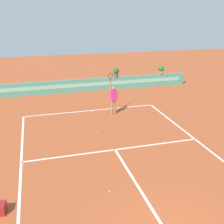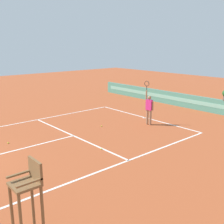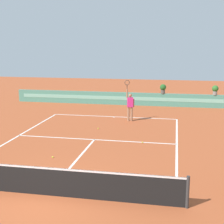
{
  "view_description": "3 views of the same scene",
  "coord_description": "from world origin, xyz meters",
  "views": [
    {
      "loc": [
        -3.21,
        -4.47,
        5.99
      ],
      "look_at": [
        0.48,
        8.64,
        1.0
      ],
      "focal_mm": 44.62,
      "sensor_mm": 36.0,
      "label": 1
    },
    {
      "loc": [
        11.55,
        -0.93,
        4.65
      ],
      "look_at": [
        0.48,
        8.64,
        1.0
      ],
      "focal_mm": 43.98,
      "sensor_mm": 36.0,
      "label": 2
    },
    {
      "loc": [
        3.94,
        -9.25,
        4.75
      ],
      "look_at": [
        0.48,
        8.64,
        1.0
      ],
      "focal_mm": 52.98,
      "sensor_mm": 36.0,
      "label": 3
    }
  ],
  "objects": [
    {
      "name": "ground_plane",
      "position": [
        0.0,
        6.0,
        0.0
      ],
      "size": [
        60.0,
        60.0,
        0.0
      ],
      "primitive_type": "plane",
      "color": "#A84C28"
    },
    {
      "name": "court_lines",
      "position": [
        0.0,
        6.72,
        0.0
      ],
      "size": [
        8.32,
        11.94,
        0.01
      ],
      "color": "white",
      "rests_on": "ground"
    },
    {
      "name": "back_wall_barrier",
      "position": [
        0.0,
        16.39,
        0.5
      ],
      "size": [
        18.0,
        0.21,
        1.0
      ],
      "color": "#4C8E7A",
      "rests_on": "ground"
    },
    {
      "name": "umpire_chair",
      "position": [
        6.13,
        1.26,
        1.34
      ],
      "size": [
        0.6,
        0.6,
        2.14
      ],
      "color": "brown",
      "rests_on": "ground"
    },
    {
      "name": "tennis_player",
      "position": [
        1.19,
        10.88,
        1.05
      ],
      "size": [
        0.61,
        0.3,
        2.58
      ],
      "color": "#9E7051",
      "rests_on": "ground"
    },
    {
      "name": "tennis_ball_near_baseline",
      "position": [
        -1.08,
        3.4,
        0.03
      ],
      "size": [
        0.07,
        0.07,
        0.07
      ],
      "primitive_type": "sphere",
      "color": "#CCE033",
      "rests_on": "ground"
    },
    {
      "name": "tennis_ball_mid_court",
      "position": [
        2.45,
        6.3,
        0.03
      ],
      "size": [
        0.07,
        0.07,
        0.07
      ],
      "primitive_type": "sphere",
      "color": "#CCE033",
      "rests_on": "ground"
    },
    {
      "name": "tennis_ball_by_sideline",
      "position": [
        -0.3,
        8.51,
        0.03
      ],
      "size": [
        0.07,
        0.07,
        0.07
      ],
      "primitive_type": "sphere",
      "color": "#CCE033",
      "rests_on": "ground"
    }
  ]
}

